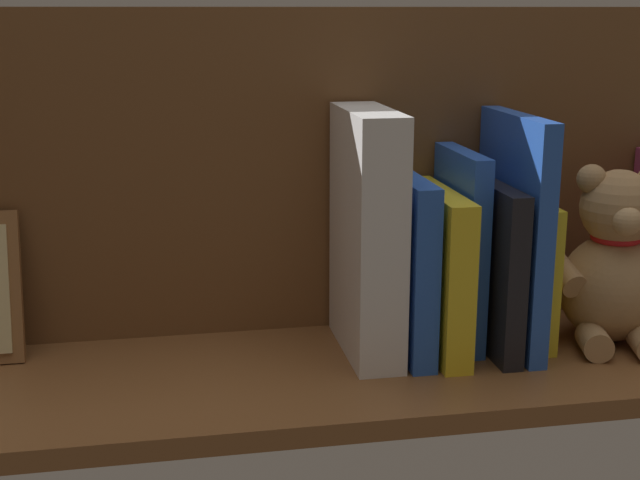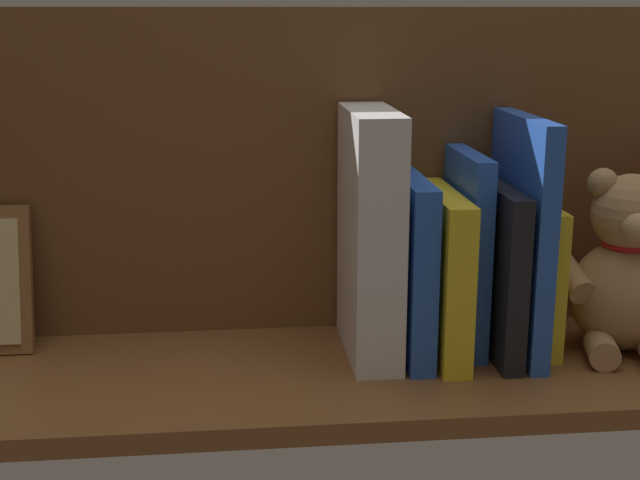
% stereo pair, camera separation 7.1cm
% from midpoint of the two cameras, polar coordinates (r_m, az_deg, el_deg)
% --- Properties ---
extents(ground_plane, '(1.06, 0.29, 0.02)m').
position_cam_midpoint_polar(ground_plane, '(0.98, 2.11, -8.61)').
color(ground_plane, brown).
extents(shelf_back_panel, '(1.06, 0.02, 0.38)m').
position_cam_midpoint_polar(shelf_back_panel, '(1.04, 1.24, 4.33)').
color(shelf_back_panel, brown).
rests_on(shelf_back_panel, ground_plane).
extents(teddy_bear, '(0.16, 0.15, 0.21)m').
position_cam_midpoint_polar(teddy_bear, '(1.06, 21.02, -1.97)').
color(teddy_bear, tan).
rests_on(teddy_bear, ground_plane).
extents(book_2, '(0.02, 0.14, 0.17)m').
position_cam_midpoint_polar(book_2, '(1.05, 15.68, -2.10)').
color(book_2, yellow).
rests_on(book_2, ground_plane).
extents(book_3, '(0.02, 0.18, 0.27)m').
position_cam_midpoint_polar(book_3, '(1.01, 14.80, 0.26)').
color(book_3, blue).
rests_on(book_3, ground_plane).
extents(book_4, '(0.02, 0.18, 0.19)m').
position_cam_midpoint_polar(book_4, '(1.01, 13.19, -1.82)').
color(book_4, black).
rests_on(book_4, ground_plane).
extents(book_5, '(0.02, 0.14, 0.22)m').
position_cam_midpoint_polar(book_5, '(1.02, 11.40, -0.69)').
color(book_5, blue).
rests_on(book_5, ground_plane).
extents(book_6, '(0.03, 0.17, 0.18)m').
position_cam_midpoint_polar(book_6, '(1.00, 9.89, -2.14)').
color(book_6, yellow).
rests_on(book_6, ground_plane).
extents(book_7, '(0.03, 0.17, 0.20)m').
position_cam_midpoint_polar(book_7, '(0.99, 7.90, -1.67)').
color(book_7, blue).
rests_on(book_7, ground_plane).
extents(dictionary_thick_white, '(0.05, 0.16, 0.27)m').
position_cam_midpoint_polar(dictionary_thick_white, '(0.97, 5.36, 0.32)').
color(dictionary_thick_white, silver).
rests_on(dictionary_thick_white, ground_plane).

